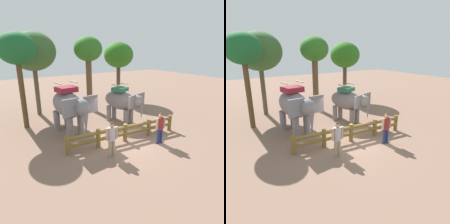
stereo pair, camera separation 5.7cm
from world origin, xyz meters
The scene contains 10 objects.
ground_plane centered at (0.00, 0.00, 0.00)m, with size 60.00×60.00×0.00m, color #856453.
log_fence centered at (0.00, -0.05, 0.61)m, with size 7.06×0.75×1.05m.
elephant_near_left centered at (-2.34, 2.55, 1.85)m, with size 2.19×3.89×3.30m.
elephant_center centered at (1.65, 2.62, 1.58)m, with size 2.32×3.36×2.81m.
tourist_woman_in_black centered at (1.47, -1.36, 1.06)m, with size 0.65×0.36×1.84m.
tourist_man_in_blue centered at (-1.57, -1.08, 1.05)m, with size 0.64×0.38×1.82m.
tree_far_left centered at (5.52, 8.87, 4.46)m, with size 2.98×2.98×5.80m.
tree_back_center centered at (1.16, 6.89, 4.88)m, with size 2.34×2.34×6.14m.
tree_far_right centered at (-4.46, 5.34, 5.06)m, with size 2.33×2.33×6.19m.
tree_deep_back centered at (-2.99, 7.82, 4.94)m, with size 3.43×3.43×6.44m.
Camera 2 is at (-6.44, -8.91, 5.25)m, focal length 32.66 mm.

